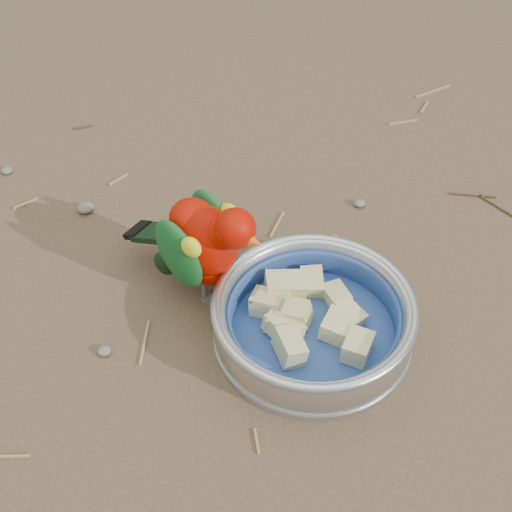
{
  "coord_description": "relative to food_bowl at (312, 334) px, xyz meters",
  "views": [
    {
      "loc": [
        -0.12,
        -0.6,
        0.72
      ],
      "look_at": [
        -0.02,
        0.04,
        0.08
      ],
      "focal_mm": 55.0,
      "sensor_mm": 36.0,
      "label": 1
    }
  ],
  "objects": [
    {
      "name": "food_bowl",
      "position": [
        0.0,
        0.0,
        0.0
      ],
      "size": [
        0.23,
        0.23,
        0.02
      ],
      "primitive_type": "cylinder",
      "color": "#B2B2BA",
      "rests_on": "ground"
    },
    {
      "name": "bowl_wall",
      "position": [
        0.0,
        0.0,
        0.03
      ],
      "size": [
        0.23,
        0.23,
        0.04
      ],
      "primitive_type": null,
      "color": "#B2B2BA",
      "rests_on": "food_bowl"
    },
    {
      "name": "fruit_wedges",
      "position": [
        0.0,
        0.0,
        0.02
      ],
      "size": [
        0.14,
        0.14,
        0.03
      ],
      "primitive_type": null,
      "color": "#D0C786",
      "rests_on": "food_bowl"
    },
    {
      "name": "lory_parrot",
      "position": [
        -0.11,
        0.09,
        0.07
      ],
      "size": [
        0.19,
        0.19,
        0.15
      ],
      "primitive_type": null,
      "rotation": [
        0.0,
        0.0,
        -2.35
      ],
      "color": "#AA0C00",
      "rests_on": "ground"
    },
    {
      "name": "ground_debris",
      "position": [
        0.01,
        0.08,
        -0.01
      ],
      "size": [
        0.9,
        0.8,
        0.01
      ],
      "primitive_type": null,
      "color": "#9C7C45",
      "rests_on": "ground"
    },
    {
      "name": "ground",
      "position": [
        -0.03,
        0.03,
        -0.01
      ],
      "size": [
        60.0,
        60.0,
        0.0
      ],
      "primitive_type": "plane",
      "color": "brown"
    }
  ]
}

